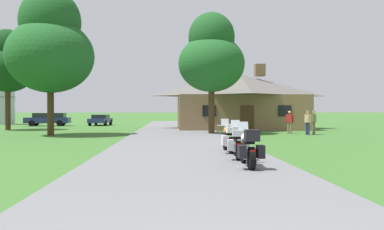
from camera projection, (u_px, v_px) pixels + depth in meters
The scene contains 15 objects.
ground_plane at pixel (179, 140), 23.06m from camera, with size 500.00×500.00×0.00m, color #386628.
asphalt_driveway at pixel (180, 143), 21.06m from camera, with size 6.40×80.00×0.06m, color slate.
motorcycle_white_nearest_to_camera at pixel (249, 148), 11.74m from camera, with size 0.73×2.08×1.30m.
motorcycle_white_second_in_row at pixel (237, 143), 13.86m from camera, with size 0.82×2.08×1.30m.
motorcycle_orange_farthest_in_row at pixel (229, 138), 15.91m from camera, with size 0.75×2.08×1.30m.
stone_lodge at pixel (238, 100), 37.31m from camera, with size 11.74×9.21×5.96m.
bystander_olive_shirt_near_lodge at pixel (314, 121), 28.31m from camera, with size 0.22×0.55×1.69m.
bystander_tan_shirt_beside_signpost at pixel (308, 121), 27.98m from camera, with size 0.37×0.49×1.69m.
bystander_red_shirt_by_tree at pixel (290, 121), 29.19m from camera, with size 0.50×0.36×1.67m.
tree_by_lodge_front at pixel (211, 56), 28.80m from camera, with size 4.72×4.72×8.68m.
tree_left_far at pixel (8, 64), 34.55m from camera, with size 4.47×4.47×8.62m.
tree_left_near at pixel (50, 46), 27.18m from camera, with size 5.80×5.80×9.85m.
metal_silo_distant at pixel (1, 94), 47.79m from camera, with size 3.08×3.08×7.24m.
parked_navy_suv_far_left at pixel (48, 119), 43.63m from camera, with size 4.70×2.11×1.40m.
parked_navy_sedan_far_left at pixel (101, 120), 45.25m from camera, with size 2.14×4.32×1.20m.
Camera 1 is at (-0.45, -3.05, 1.73)m, focal length 37.88 mm.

